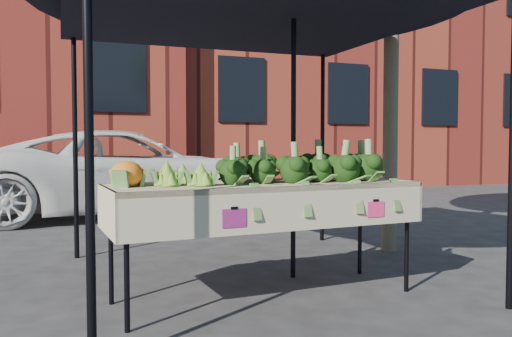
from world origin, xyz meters
name	(u,v)px	position (x,y,z in m)	size (l,w,h in m)	color
ground	(292,297)	(0.00, 0.00, 0.00)	(90.00, 90.00, 0.00)	#262629
table	(265,240)	(-0.20, 0.07, 0.45)	(2.45, 0.95, 0.90)	#C2B493
canopy	(253,125)	(-0.09, 0.64, 1.37)	(3.16, 3.16, 2.74)	black
broccoli_heap	(302,163)	(0.12, 0.09, 1.05)	(1.50, 0.60, 0.29)	black
romanesco_cluster	(179,169)	(-0.87, 0.10, 1.01)	(0.45, 0.59, 0.22)	#89BD3B
cauliflower_pair	(127,172)	(-1.24, 0.13, 1.00)	(0.25, 0.45, 0.20)	orange
vehicle	(127,63)	(-0.62, 5.40, 2.58)	(2.38, 1.43, 5.16)	white
street_tree	(391,38)	(1.77, 1.24, 2.37)	(2.41, 2.41, 4.74)	#1E4C14
building_right	(326,57)	(7.00, 12.50, 4.25)	(12.00, 8.00, 8.50)	maroon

